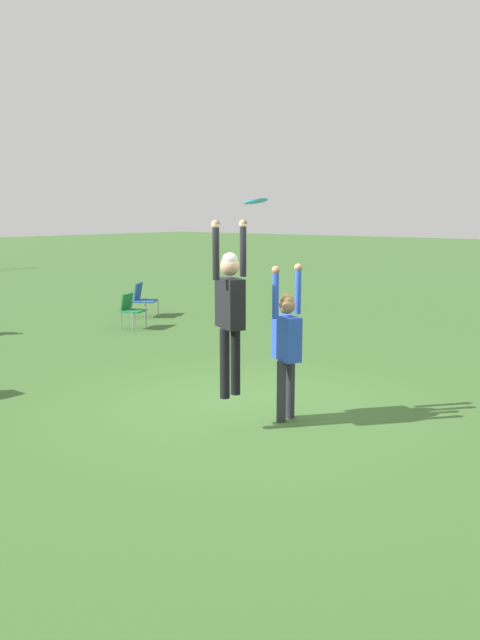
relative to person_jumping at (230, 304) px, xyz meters
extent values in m
plane|color=#3D662D|center=(0.69, 0.25, -1.55)|extent=(120.00, 120.00, 0.00)
cylinder|color=black|center=(-0.10, 0.00, -0.71)|extent=(0.12, 0.12, 0.85)
cylinder|color=black|center=(0.10, 0.00, -0.71)|extent=(0.12, 0.12, 0.85)
cube|color=black|center=(0.00, 0.00, 0.01)|extent=(0.37, 0.49, 0.60)
sphere|color=tan|center=(0.00, 0.00, 0.46)|extent=(0.23, 0.23, 0.23)
sphere|color=#B7B2AD|center=(0.00, 0.00, 0.52)|extent=(0.20, 0.20, 0.20)
cylinder|color=black|center=(-0.25, 0.00, 0.63)|extent=(0.08, 0.08, 0.64)
sphere|color=tan|center=(-0.25, 0.00, 0.95)|extent=(0.10, 0.10, 0.10)
cylinder|color=black|center=(0.25, 0.00, 0.63)|extent=(0.08, 0.08, 0.64)
sphere|color=tan|center=(0.25, 0.00, 0.95)|extent=(0.10, 0.10, 0.10)
cylinder|color=#2D2D38|center=(0.61, -0.33, -1.16)|extent=(0.12, 0.12, 0.79)
cylinder|color=#2D2D38|center=(0.81, -0.33, -1.16)|extent=(0.12, 0.12, 0.79)
cube|color=blue|center=(0.71, -0.33, -0.48)|extent=(0.37, 0.48, 0.56)
sphere|color=#9E704C|center=(0.71, -0.33, -0.07)|extent=(0.21, 0.21, 0.21)
sphere|color=olive|center=(0.71, -0.33, -0.01)|extent=(0.18, 0.18, 0.18)
cylinder|color=blue|center=(0.47, -0.33, 0.10)|extent=(0.08, 0.08, 0.59)
sphere|color=#9E704C|center=(0.47, -0.33, 0.39)|extent=(0.10, 0.10, 0.10)
cylinder|color=blue|center=(0.95, -0.33, 0.10)|extent=(0.08, 0.08, 0.59)
sphere|color=#9E704C|center=(0.95, -0.33, 0.39)|extent=(0.10, 0.10, 0.10)
cylinder|color=#2D9EDB|center=(0.19, -0.24, 1.21)|extent=(0.28, 0.28, 0.07)
cylinder|color=gray|center=(3.58, 5.86, -1.33)|extent=(0.02, 0.02, 0.44)
cylinder|color=gray|center=(3.98, 5.86, -1.33)|extent=(0.02, 0.02, 0.44)
cylinder|color=gray|center=(3.58, 6.26, -1.33)|extent=(0.02, 0.02, 0.44)
cylinder|color=gray|center=(3.98, 6.26, -1.33)|extent=(0.02, 0.02, 0.44)
cube|color=#1E753D|center=(3.78, 6.06, -1.13)|extent=(0.61, 0.61, 0.04)
cube|color=#1E753D|center=(3.78, 6.28, -0.93)|extent=(0.48, 0.26, 0.37)
cylinder|color=gray|center=(4.86, 6.87, -1.34)|extent=(0.02, 0.02, 0.43)
cylinder|color=gray|center=(5.32, 6.87, -1.34)|extent=(0.02, 0.02, 0.43)
cylinder|color=gray|center=(4.86, 7.34, -1.34)|extent=(0.02, 0.02, 0.43)
cylinder|color=gray|center=(5.32, 7.34, -1.34)|extent=(0.02, 0.02, 0.43)
cube|color=#235193|center=(5.09, 7.10, -1.14)|extent=(0.76, 0.76, 0.04)
cube|color=#235193|center=(5.09, 7.36, -0.90)|extent=(0.52, 0.39, 0.43)
camera|label=1|loc=(-5.64, -4.73, 1.07)|focal=35.00mm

